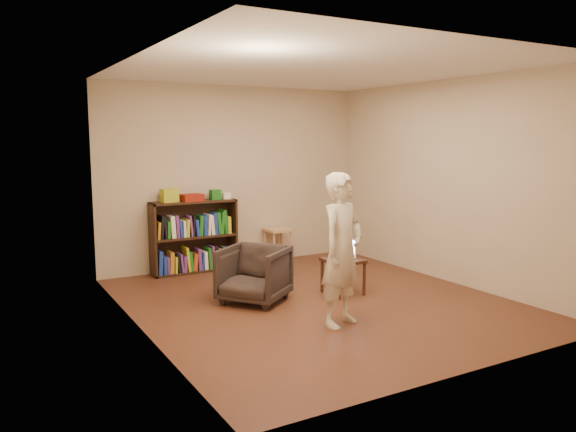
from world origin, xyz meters
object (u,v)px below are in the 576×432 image
armchair (254,274)px  person (342,250)px  side_table (343,265)px  laptop (342,254)px  bookshelf (194,241)px  stool (278,235)px

armchair → person: 1.29m
side_table → person: (-0.67, -0.91, 0.41)m
laptop → person: bearing=-80.6°
bookshelf → side_table: bearing=-59.7°
armchair → laptop: laptop is taller
bookshelf → person: bearing=-80.5°
bookshelf → person: person is taller
side_table → person: 1.20m
stool → side_table: bearing=-94.5°
stool → laptop: bearing=-94.4°
laptop → side_table: bearing=-59.3°
armchair → side_table: bearing=40.6°
stool → person: size_ratio=0.34×
armchair → person: size_ratio=0.46×
side_table → person: person is taller
side_table → stool: bearing=85.5°
stool → side_table: stool is taller
person → bookshelf: bearing=78.5°
person → laptop: bearing=33.4°
bookshelf → side_table: bookshelf is taller
bookshelf → stool: bearing=-2.8°
stool → person: person is taller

